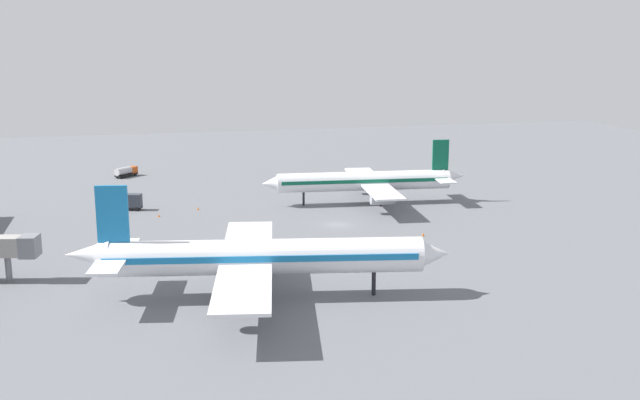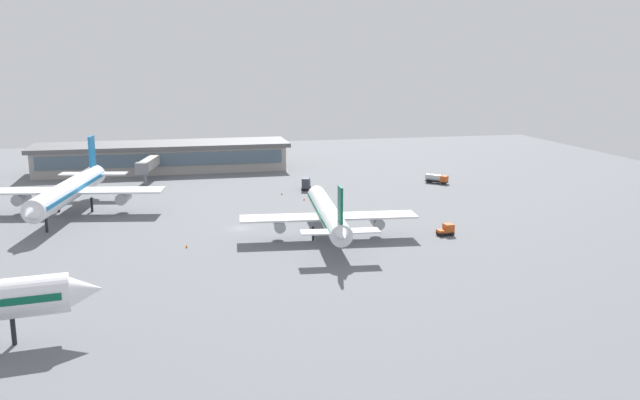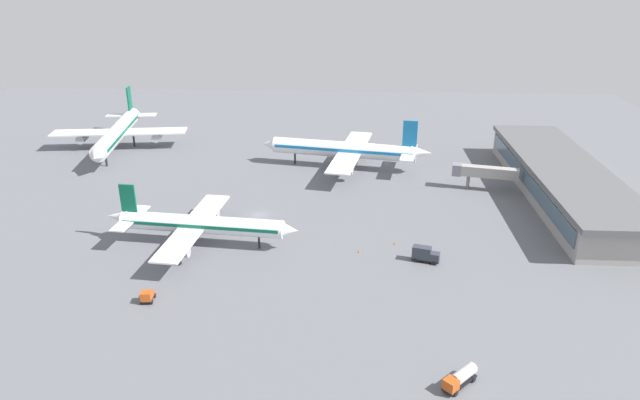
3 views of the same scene
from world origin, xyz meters
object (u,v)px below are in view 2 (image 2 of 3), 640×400
fuel_truck (437,178)px  safety_cone_near_gate (304,199)px  safety_cone_far_side (187,246)px  airplane_at_gate (328,213)px  catering_truck (306,183)px  airplane_taxiing (70,190)px  baggage_tug (447,230)px  safety_cone_mid_apron (282,194)px

fuel_truck → safety_cone_near_gate: bearing=-115.8°
safety_cone_far_side → fuel_truck: bearing=-144.1°
airplane_at_gate → catering_truck: size_ratio=7.33×
airplane_taxiing → safety_cone_far_side: airplane_taxiing is taller
catering_truck → baggage_tug: (-17.91, 52.53, -0.54)m
safety_cone_near_gate → safety_cone_far_side: 47.38m
airplane_at_gate → safety_cone_near_gate: airplane_at_gate is taller
catering_truck → safety_cone_far_side: bearing=163.1°
airplane_at_gate → safety_cone_mid_apron: airplane_at_gate is taller
airplane_taxiing → catering_truck: (-57.59, -17.16, -3.98)m
catering_truck → safety_cone_near_gate: bearing=-177.2°
catering_truck → airplane_at_gate: bearing=-170.2°
airplane_taxiing → catering_truck: 60.23m
airplane_taxiing → airplane_at_gate: bearing=69.3°
airplane_at_gate → baggage_tug: 24.04m
safety_cone_mid_apron → airplane_at_gate: bearing=92.7°
airplane_taxiing → baggage_tug: bearing=75.1°
safety_cone_mid_apron → safety_cone_far_side: (25.52, 44.78, 0.00)m
airplane_taxiing → safety_cone_near_gate: bearing=104.0°
baggage_tug → airplane_taxiing: bearing=150.8°
fuel_truck → airplane_taxiing: bearing=-124.4°
fuel_truck → baggage_tug: (19.81, 53.33, -0.23)m
airplane_at_gate → fuel_truck: bearing=-35.8°
fuel_truck → airplane_at_gate: bearing=-86.4°
catering_truck → safety_cone_mid_apron: size_ratio=9.85×
safety_cone_mid_apron → safety_cone_far_side: size_ratio=1.00×
safety_cone_near_gate → fuel_truck: bearing=-160.7°
safety_cone_mid_apron → catering_truck: bearing=-143.3°
airplane_taxiing → safety_cone_mid_apron: bearing=113.2°
airplane_taxiing → catering_truck: bearing=116.8°
fuel_truck → safety_cone_mid_apron: size_ratio=9.67×
airplane_taxiing → safety_cone_mid_apron: 51.66m
airplane_taxiing → fuel_truck: size_ratio=8.81×
safety_cone_near_gate → safety_cone_far_side: same height
airplane_at_gate → safety_cone_mid_apron: size_ratio=72.16×
airplane_at_gate → safety_cone_far_side: 28.00m
safety_cone_near_gate → safety_cone_far_side: size_ratio=1.00×
airplane_taxiing → safety_cone_far_side: (-24.55, 33.22, -5.38)m
fuel_truck → safety_cone_mid_apron: 45.71m
safety_cone_far_side → airplane_taxiing: bearing=-53.5°
safety_cone_far_side → catering_truck: bearing=-123.3°
airplane_at_gate → baggage_tug: size_ratio=13.01×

